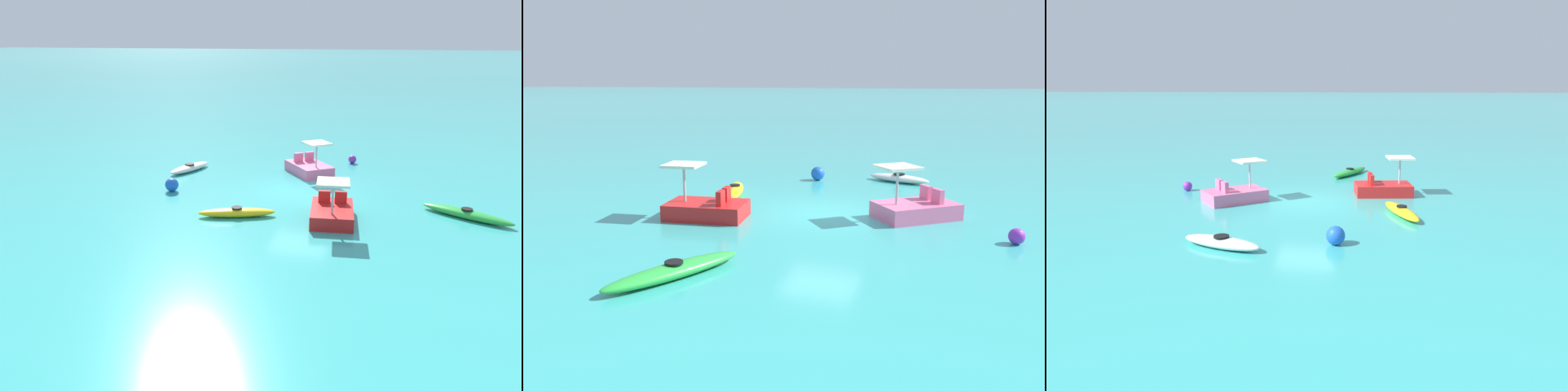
# 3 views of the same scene
# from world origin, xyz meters

# --- Properties ---
(ground_plane) EXTENTS (600.00, 600.00, 0.00)m
(ground_plane) POSITION_xyz_m (0.00, 0.00, 0.00)
(ground_plane) COLOR #38ADA8
(kayak_white) EXTENTS (1.48, 2.72, 0.37)m
(kayak_white) POSITION_xyz_m (6.03, -1.65, 0.16)
(kayak_white) COLOR white
(kayak_white) RESTS_ON ground_plane
(kayak_yellow) EXTENTS (2.87, 1.55, 0.37)m
(kayak_yellow) POSITION_xyz_m (1.54, 3.79, 0.16)
(kayak_yellow) COLOR yellow
(kayak_yellow) RESTS_ON ground_plane
(kayak_green) EXTENTS (3.29, 2.02, 0.37)m
(kayak_green) POSITION_xyz_m (-6.54, 1.43, 0.16)
(kayak_green) COLOR green
(kayak_green) RESTS_ON ground_plane
(pedal_boat_pink) EXTENTS (2.69, 2.80, 1.68)m
(pedal_boat_pink) POSITION_xyz_m (0.26, -2.91, 0.34)
(pedal_boat_pink) COLOR pink
(pedal_boat_pink) RESTS_ON ground_plane
(pedal_boat_red) EXTENTS (1.85, 2.62, 1.68)m
(pedal_boat_red) POSITION_xyz_m (-1.87, 3.16, 0.34)
(pedal_boat_red) COLOR red
(pedal_boat_red) RESTS_ON ground_plane
(buoy_purple) EXTENTS (0.42, 0.42, 0.42)m
(buoy_purple) POSITION_xyz_m (-1.48, -5.66, 0.21)
(buoy_purple) COLOR purple
(buoy_purple) RESTS_ON ground_plane
(buoy_blue) EXTENTS (0.58, 0.58, 0.58)m
(buoy_blue) POSITION_xyz_m (5.30, 1.67, 0.29)
(buoy_blue) COLOR blue
(buoy_blue) RESTS_ON ground_plane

